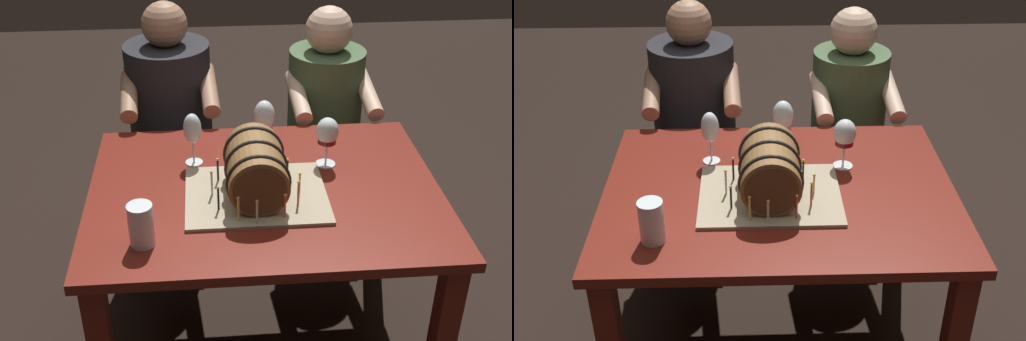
# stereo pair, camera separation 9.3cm
# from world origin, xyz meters

# --- Properties ---
(dining_table) EXTENTS (1.19, 0.92, 0.73)m
(dining_table) POSITION_xyz_m (0.00, 0.00, 0.62)
(dining_table) COLOR maroon
(dining_table) RESTS_ON ground
(barrel_cake) EXTENTS (0.47, 0.38, 0.21)m
(barrel_cake) POSITION_xyz_m (-0.03, -0.05, 0.82)
(barrel_cake) COLOR tan
(barrel_cake) RESTS_ON dining_table
(wine_glass_rose) EXTENTS (0.08, 0.08, 0.20)m
(wine_glass_rose) POSITION_xyz_m (0.02, 0.27, 0.86)
(wine_glass_rose) COLOR white
(wine_glass_rose) RESTS_ON dining_table
(wine_glass_red) EXTENTS (0.08, 0.08, 0.18)m
(wine_glass_red) POSITION_xyz_m (0.23, 0.14, 0.86)
(wine_glass_red) COLOR white
(wine_glass_red) RESTS_ON dining_table
(wine_glass_empty) EXTENTS (0.06, 0.06, 0.20)m
(wine_glass_empty) POSITION_xyz_m (-0.24, 0.19, 0.87)
(wine_glass_empty) COLOR white
(wine_glass_empty) RESTS_ON dining_table
(beer_pint) EXTENTS (0.08, 0.08, 0.14)m
(beer_pint) POSITION_xyz_m (-0.39, -0.28, 0.80)
(beer_pint) COLOR white
(beer_pint) RESTS_ON dining_table
(person_seated_left) EXTENTS (0.41, 0.49, 1.16)m
(person_seated_left) POSITION_xyz_m (-0.34, 0.76, 0.55)
(person_seated_left) COLOR black
(person_seated_left) RESTS_ON ground
(person_seated_right) EXTENTS (0.38, 0.47, 1.12)m
(person_seated_right) POSITION_xyz_m (0.34, 0.76, 0.52)
(person_seated_right) COLOR #2A3A24
(person_seated_right) RESTS_ON ground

